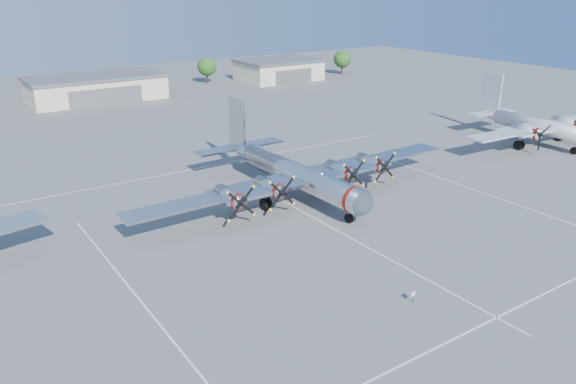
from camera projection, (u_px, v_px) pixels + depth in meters
ground at (324, 223)px, 60.50m from camera, size 260.00×260.00×0.00m
parking_lines at (334, 229)px, 59.14m from camera, size 60.00×50.08×0.01m
hangar_center at (96, 88)px, 123.07m from camera, size 28.60×14.60×5.40m
hangar_east at (279, 70)px, 148.31m from camera, size 20.60×14.60×5.40m
tree_east at (207, 67)px, 142.99m from camera, size 4.80×4.80×6.64m
tree_far_east at (342, 59)px, 156.78m from camera, size 4.80×4.80×6.64m
main_bomber_b29 at (293, 195)px, 68.40m from camera, size 44.63×31.13×9.70m
twin_engine_east at (532, 143)px, 90.57m from camera, size 32.96×24.51×10.07m
info_placard at (413, 295)px, 45.26m from camera, size 0.51×0.15×0.99m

